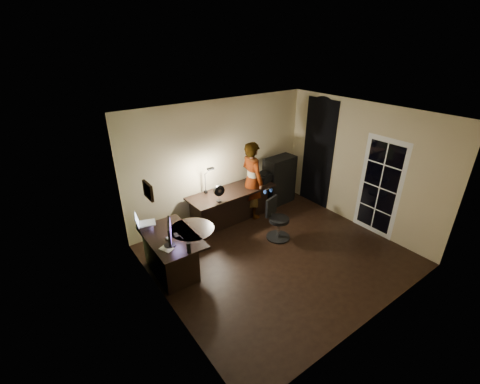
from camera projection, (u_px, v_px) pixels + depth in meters
floor at (278, 255)px, 6.26m from camera, size 4.50×4.00×0.01m
ceiling at (287, 116)px, 5.07m from camera, size 4.50×4.00×0.01m
wall_back at (220, 161)px, 7.13m from camera, size 4.50×0.01×2.70m
wall_front at (386, 248)px, 4.21m from camera, size 4.50×0.01×2.70m
wall_left at (162, 235)px, 4.48m from camera, size 0.01×4.00×2.70m
wall_right at (360, 166)px, 6.86m from camera, size 0.01×4.00×2.70m
green_wall_overlay at (163, 235)px, 4.49m from camera, size 0.00×4.00×2.70m
arched_doorway at (318, 154)px, 7.71m from camera, size 0.01×0.90×2.60m
french_door at (380, 188)px, 6.58m from camera, size 0.02×0.92×2.10m
framed_picture at (148, 191)px, 4.60m from camera, size 0.04×0.30×0.25m
desk_left at (173, 254)px, 5.68m from camera, size 0.81×1.31×0.75m
desk_right at (232, 206)px, 7.26m from camera, size 2.05×0.77×0.76m
cabinet at (279, 180)px, 8.01m from camera, size 0.83×0.45×1.21m
laptop_stand at (145, 227)px, 5.70m from camera, size 0.25×0.21×0.10m
laptop at (145, 218)px, 5.65m from camera, size 0.42×0.40×0.23m
monitor at (169, 238)px, 5.20m from camera, size 0.28×0.47×0.31m
mouse at (168, 238)px, 5.43m from camera, size 0.08×0.10×0.03m
phone at (176, 235)px, 5.54m from camera, size 0.09×0.15×0.01m
pen at (181, 237)px, 5.48m from camera, size 0.01×0.14×0.01m
speaker at (189, 248)px, 5.07m from camera, size 0.09×0.09×0.18m
notepad at (167, 249)px, 5.18m from camera, size 0.23×0.26×0.01m
desk_fan at (219, 193)px, 6.57m from camera, size 0.25×0.15×0.36m
headphones at (268, 191)px, 6.98m from camera, size 0.21×0.10×0.10m
printer at (264, 177)px, 7.55m from camera, size 0.50×0.43×0.19m
desk_lamp at (205, 178)px, 6.83m from camera, size 0.29×0.37×0.72m
office_chair at (279, 220)px, 6.61m from camera, size 0.62×0.62×0.89m
person at (252, 180)px, 7.27m from camera, size 0.44×0.65×1.81m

